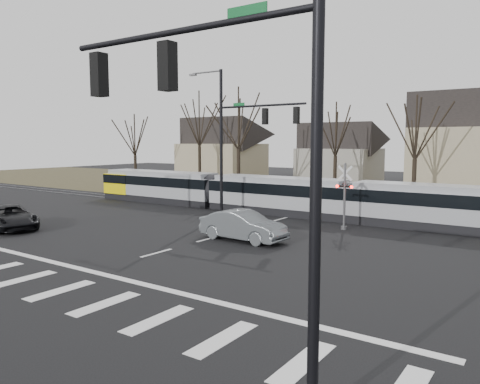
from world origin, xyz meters
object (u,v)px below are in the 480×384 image
Objects in this scene: rail_crossing_signal at (344,198)px; sedan at (243,226)px; tram at (277,194)px; suv at (10,217)px.

sedan is at bearing -118.14° from rail_crossing_signal.
suv is (-10.29, -14.49, -0.76)m from tram.
tram reaches higher than sedan.
suv is 20.26m from rail_crossing_signal.
tram is at bearing 153.74° from rail_crossing_signal.
sedan is 0.89× the size of suv.
suv is at bearing 113.69° from sedan.
suv is (-13.55, -5.23, -0.09)m from sedan.
suv is 1.39× the size of rail_crossing_signal.
tram is 8.87× the size of rail_crossing_signal.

